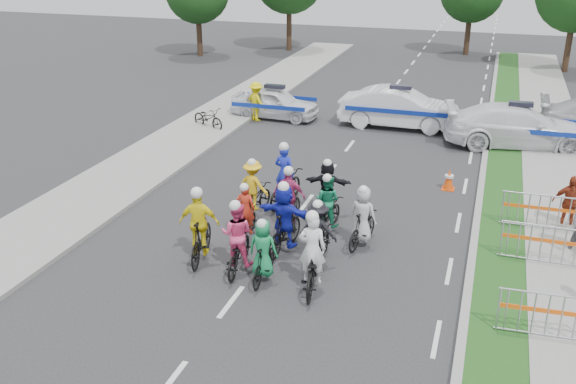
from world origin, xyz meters
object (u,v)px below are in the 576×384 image
(rider_8, at_px, (327,209))
(rider_10, at_px, (253,193))
(marshal_hiviz, at_px, (256,101))
(cone_0, at_px, (449,179))
(rider_1, at_px, (264,256))
(rider_5, at_px, (285,222))
(rider_2, at_px, (238,244))
(rider_4, at_px, (318,238))
(barrier_0, at_px, (547,318))
(parked_bike, at_px, (208,118))
(police_car_0, at_px, (275,103))
(rider_12, at_px, (285,184))
(barrier_2, at_px, (538,213))
(police_car_1, at_px, (399,108))
(rider_7, at_px, (363,222))
(rider_9, at_px, (289,204))
(cone_1, at_px, (545,146))
(rider_3, at_px, (200,232))
(spectator_2, at_px, (569,203))
(rider_6, at_px, (246,220))
(rider_11, at_px, (327,190))
(barrier_1, at_px, (541,246))
(rider_0, at_px, (313,263))
(police_car_2, at_px, (518,126))

(rider_8, distance_m, rider_10, 2.38)
(marshal_hiviz, bearing_deg, cone_0, 177.12)
(rider_1, relative_size, rider_5, 0.84)
(rider_2, relative_size, marshal_hiviz, 1.12)
(rider_4, bearing_deg, barrier_0, 163.19)
(parked_bike, bearing_deg, police_car_0, -15.08)
(rider_12, relative_size, barrier_2, 1.03)
(police_car_1, distance_m, barrier_0, 15.55)
(cone_0, bearing_deg, rider_7, -110.90)
(rider_8, height_order, rider_9, rider_9)
(cone_1, xyz_separation_m, parked_bike, (-13.46, -0.86, 0.13))
(rider_3, height_order, spectator_2, rider_3)
(rider_1, xyz_separation_m, barrier_0, (6.33, -0.54, -0.09))
(rider_5, xyz_separation_m, parked_bike, (-6.63, 9.68, -0.36))
(rider_3, height_order, rider_6, rider_3)
(barrier_2, height_order, cone_1, barrier_2)
(rider_11, height_order, barrier_1, rider_11)
(rider_0, xyz_separation_m, parked_bike, (-7.85, 11.28, -0.20))
(rider_7, distance_m, police_car_0, 12.92)
(rider_0, xyz_separation_m, rider_1, (-1.21, -0.02, -0.01))
(police_car_1, distance_m, cone_0, 7.20)
(rider_1, xyz_separation_m, rider_9, (-0.34, 3.06, 0.07))
(rider_6, bearing_deg, rider_2, 99.15)
(rider_2, relative_size, police_car_2, 0.35)
(rider_4, height_order, rider_12, rider_12)
(rider_7, height_order, rider_10, rider_10)
(rider_9, bearing_deg, police_car_2, -120.44)
(police_car_0, bearing_deg, rider_12, -155.79)
(rider_5, bearing_deg, rider_10, -42.80)
(rider_0, relative_size, cone_0, 2.97)
(marshal_hiviz, relative_size, cone_1, 2.46)
(rider_5, height_order, cone_1, rider_5)
(rider_5, relative_size, rider_10, 1.09)
(rider_3, relative_size, marshal_hiviz, 1.18)
(rider_5, relative_size, rider_11, 1.15)
(rider_5, bearing_deg, barrier_2, -144.77)
(rider_10, bearing_deg, police_car_0, -62.69)
(cone_1, bearing_deg, cone_0, -123.25)
(rider_10, xyz_separation_m, rider_12, (0.63, 1.03, -0.03))
(rider_4, relative_size, parked_bike, 0.99)
(rider_12, height_order, spectator_2, rider_12)
(rider_12, xyz_separation_m, barrier_1, (7.31, -1.76, -0.11))
(parked_bike, bearing_deg, barrier_1, -97.88)
(cone_1, bearing_deg, rider_5, -122.95)
(barrier_1, bearing_deg, rider_2, -160.38)
(rider_3, height_order, rider_8, rider_3)
(rider_3, relative_size, barrier_2, 1.02)
(rider_6, relative_size, rider_9, 0.89)
(police_car_2, distance_m, cone_0, 5.85)
(rider_5, xyz_separation_m, rider_7, (1.86, 0.94, -0.14))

